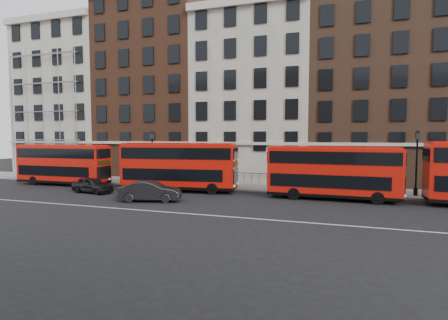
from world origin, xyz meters
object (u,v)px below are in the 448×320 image
(bus_c, at_px, (332,171))
(car_front, at_px, (150,191))
(bus_a, at_px, (63,163))
(bus_b, at_px, (179,166))
(car_rear, at_px, (92,185))

(bus_c, relative_size, car_front, 2.13)
(bus_a, distance_m, bus_b, 12.89)
(car_rear, distance_m, car_front, 7.08)
(bus_a, relative_size, bus_b, 0.93)
(car_rear, xyz_separation_m, car_front, (6.81, -1.91, 0.09))
(bus_a, xyz_separation_m, bus_b, (12.89, -0.00, 0.13))
(bus_a, height_order, car_rear, bus_a)
(bus_c, height_order, car_rear, bus_c)
(bus_b, height_order, car_rear, bus_b)
(car_rear, bearing_deg, bus_a, 72.81)
(bus_c, bearing_deg, car_rear, -170.06)
(bus_b, relative_size, bus_c, 1.06)
(bus_a, bearing_deg, car_front, -21.65)
(bus_a, bearing_deg, bus_b, -0.30)
(bus_c, bearing_deg, bus_a, -178.94)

